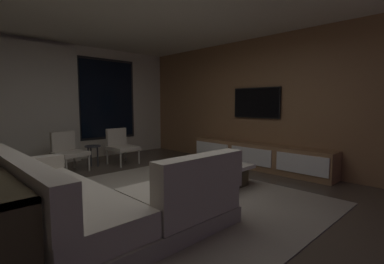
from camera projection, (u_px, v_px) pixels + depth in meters
The scene contains 12 objects.
floor at pixel (149, 202), 3.77m from camera, with size 9.20×9.20×0.00m, color #473D33.
back_wall_with_window at pixel (50, 103), 6.18m from camera, with size 6.60×0.30×2.70m.
media_wall at pixel (270, 103), 5.76m from camera, with size 0.12×7.80×2.70m.
area_rug at pixel (173, 198), 3.94m from camera, with size 3.20×3.80×0.01m, color gray.
sectional_couch at pixel (90, 202), 2.95m from camera, with size 1.98×2.50×0.82m.
coffee_table at pixel (205, 174), 4.51m from camera, with size 1.16×1.16×0.36m.
book_stack_on_coffee_table at pixel (207, 158), 4.69m from camera, with size 0.29×0.21×0.11m.
accent_chair_near_window at pixel (121, 144), 6.19m from camera, with size 0.59×0.61×0.78m.
accent_chair_by_curtain at pixel (68, 149), 5.49m from camera, with size 0.64×0.65×0.78m.
side_stool at pixel (93, 150), 5.84m from camera, with size 0.32×0.32×0.46m.
media_console at pixel (259, 157), 5.71m from camera, with size 0.46×3.10×0.52m.
mounted_tv at pixel (256, 103), 5.86m from camera, with size 0.05×1.10×0.64m.
Camera 1 is at (-2.13, -3.03, 1.32)m, focal length 26.09 mm.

